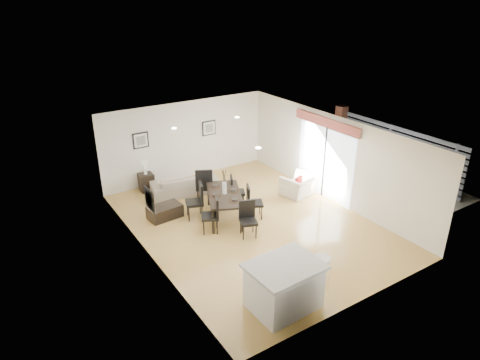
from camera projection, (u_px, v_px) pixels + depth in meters
ground at (251, 224)px, 12.11m from camera, size 8.00×8.00×0.00m
wall_back at (186, 140)px, 14.64m from camera, size 6.00×0.04×2.70m
wall_front at (364, 249)px, 8.49m from camera, size 6.00×0.04×2.70m
wall_left at (146, 208)px, 10.08m from camera, size 0.04×8.00×2.70m
wall_right at (332, 159)px, 13.05m from camera, size 0.04×8.00×2.70m
ceiling at (252, 132)px, 11.02m from camera, size 6.00×8.00×0.02m
sofa at (185, 184)px, 13.83m from camera, size 2.27×1.26×0.62m
armchair at (299, 186)px, 13.69m from camera, size 1.18×1.09×0.66m
courtyard_plant_a at (399, 173)px, 14.63m from camera, size 0.69×0.63×0.64m
courtyard_plant_b at (371, 165)px, 15.39m from camera, size 0.36×0.36×0.62m
dining_table at (224, 196)px, 12.17m from camera, size 1.61×2.06×0.77m
dining_chair_wnear at (213, 213)px, 11.51m from camera, size 0.62×0.62×1.03m
dining_chair_wfar at (197, 199)px, 12.22m from camera, size 0.62×0.62×1.08m
dining_chair_enear at (252, 200)px, 12.23m from camera, size 0.60×0.60×1.00m
dining_chair_efar at (235, 189)px, 12.95m from camera, size 0.58×0.58×0.95m
dining_chair_head at (248, 216)px, 11.36m from camera, size 0.57×0.57×0.98m
dining_chair_foot at (204, 184)px, 13.04m from camera, size 0.69×0.69×1.15m
vase at (224, 184)px, 12.02m from camera, size 0.94×1.45×0.73m
coffee_table at (165, 212)px, 12.37m from camera, size 0.99×0.65×0.38m
side_table at (146, 182)px, 14.00m from camera, size 0.46×0.46×0.59m
table_lamp at (145, 166)px, 13.77m from camera, size 0.22×0.22×0.42m
cushion at (299, 181)px, 13.49m from camera, size 0.32×0.20×0.31m
kitchen_island at (284, 286)px, 8.74m from camera, size 1.51×1.18×1.03m
bar_stool at (322, 262)px, 9.16m from camera, size 0.38×0.38×0.83m
framed_print_back_left at (141, 140)px, 13.70m from camera, size 0.52×0.04×0.52m
framed_print_back_right at (209, 128)px, 14.94m from camera, size 0.52×0.04×0.52m
framed_print_left_wall at (149, 199)px, 9.82m from camera, size 0.04×0.52×0.52m
sliding_door at (325, 146)px, 13.13m from camera, size 0.12×2.70×2.57m
courtyard at (379, 145)px, 15.46m from camera, size 6.00×6.00×2.00m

